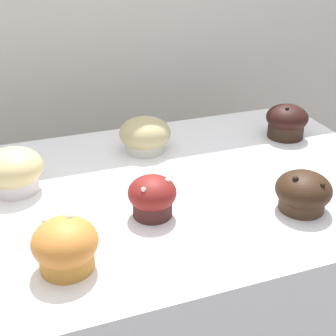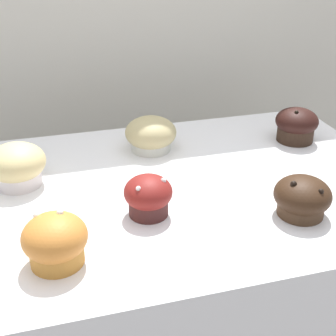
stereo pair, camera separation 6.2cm
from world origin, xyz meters
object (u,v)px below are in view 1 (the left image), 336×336
object	(u,v)px
muffin_front_center	(13,171)
muffin_back_right	(152,196)
muffin_back_left	(65,246)
muffin_front_right	(287,121)
muffin_front_left	(303,192)
muffin_back_center	(145,135)

from	to	relation	value
muffin_front_center	muffin_back_right	size ratio (longest dim) A/B	1.33
muffin_front_center	muffin_back_left	xyz separation A→B (m)	(0.06, -0.27, -0.00)
muffin_back_left	muffin_front_right	xyz separation A→B (m)	(0.59, 0.32, 0.00)
muffin_back_left	muffin_front_left	bearing A→B (deg)	2.75
muffin_back_right	muffin_back_center	size ratio (longest dim) A/B	0.74
muffin_back_right	muffin_back_left	bearing A→B (deg)	-150.66
muffin_front_center	muffin_back_left	bearing A→B (deg)	-77.75
muffin_front_right	muffin_back_center	world-z (taller)	muffin_front_right
muffin_front_right	muffin_back_center	bearing A→B (deg)	172.93
muffin_back_left	muffin_back_right	world-z (taller)	muffin_back_left
muffin_front_center	muffin_back_left	size ratio (longest dim) A/B	1.15
muffin_front_right	muffin_back_right	bearing A→B (deg)	-152.18
muffin_front_right	muffin_back_left	bearing A→B (deg)	-151.74
muffin_front_center	muffin_back_center	world-z (taller)	muffin_front_center
muffin_front_center	muffin_back_center	xyz separation A→B (m)	(0.30, 0.09, -0.01)
muffin_front_center	muffin_front_right	distance (m)	0.65
muffin_back_left	muffin_front_right	bearing A→B (deg)	28.26
muffin_front_left	muffin_front_right	size ratio (longest dim) A/B	1.01
muffin_back_left	muffin_back_center	distance (m)	0.43
muffin_front_left	muffin_back_left	bearing A→B (deg)	-177.25
muffin_back_left	muffin_back_right	bearing A→B (deg)	29.34
muffin_front_right	muffin_back_center	xyz separation A→B (m)	(-0.35, 0.04, -0.00)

